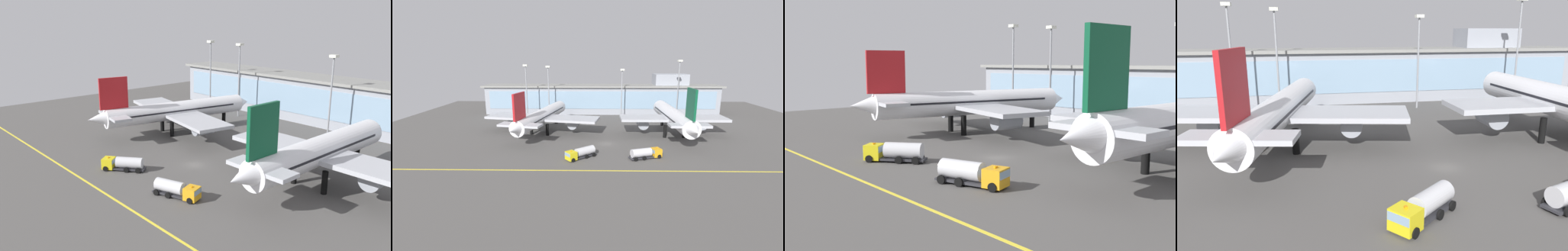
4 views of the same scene
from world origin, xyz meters
The scene contains 11 objects.
ground_plane centered at (0.00, 0.00, 0.00)m, with size 180.00×180.00×0.00m, color #514F4C.
taxiway_centreline_stripe centered at (0.00, -22.00, 0.01)m, with size 144.00×0.50×0.01m, color yellow.
terminal_building centered at (1.63, 53.14, 7.38)m, with size 114.72×14.00×18.94m.
airliner_near_left centered at (-22.75, 13.35, 6.07)m, with size 41.73×48.93×16.66m.
airliner_near_right centered at (23.50, 10.64, 6.68)m, with size 36.61×48.25×18.26m.
fuel_tanker_truck centered at (-7.83, -13.35, 1.51)m, with size 8.56×7.57×2.90m.
baggage_tug_near centered at (10.17, -13.00, 1.51)m, with size 9.34×5.36×2.90m.
apron_light_mast_west centered at (-24.26, 40.24, 15.24)m, with size 1.80×1.80×23.23m.
apron_light_mast_centre centered at (32.17, 36.44, 16.65)m, with size 1.80×1.80×25.80m.
apron_light_mast_east centered at (8.36, 39.59, 14.53)m, with size 1.80×1.80×21.96m.
apron_light_mast_far_east centered at (-33.26, 36.29, 15.60)m, with size 1.80×1.80×23.88m.
Camera 2 is at (-4.44, -85.96, 26.59)m, focal length 25.98 mm.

